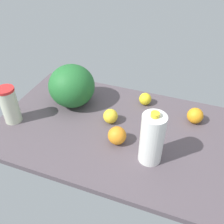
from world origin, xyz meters
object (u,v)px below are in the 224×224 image
object	(u,v)px
milk_jug	(152,139)
tumbler_cup	(10,105)
lemon_near_front	(110,116)
orange_by_jug	(195,116)
watermelon	(72,86)
orange_loose	(117,135)
lemon_far_back	(145,99)

from	to	relation	value
milk_jug	tumbler_cup	size ratio (longest dim) A/B	1.31
lemon_near_front	orange_by_jug	bearing A→B (deg)	20.34
watermelon	tumbler_cup	world-z (taller)	watermelon
watermelon	lemon_near_front	distance (cm)	28.50
lemon_near_front	orange_loose	size ratio (longest dim) A/B	0.87
tumbler_cup	lemon_far_back	world-z (taller)	tumbler_cup
orange_by_jug	lemon_near_front	xyz separation A→B (cm)	(-41.55, -15.40, -0.32)
milk_jug	orange_by_jug	xyz separation A→B (cm)	(16.15, 33.22, -8.21)
tumbler_cup	orange_by_jug	xyz separation A→B (cm)	(90.62, 32.04, -5.91)
milk_jug	lemon_near_front	world-z (taller)	milk_jug
milk_jug	lemon_far_back	xyz separation A→B (cm)	(-12.33, 39.82, -8.86)
milk_jug	lemon_far_back	world-z (taller)	milk_jug
watermelon	lemon_far_back	bearing A→B (deg)	19.38
milk_jug	orange_by_jug	world-z (taller)	milk_jug
lemon_near_front	orange_loose	bearing A→B (deg)	-57.80
lemon_near_front	lemon_far_back	bearing A→B (deg)	59.27
orange_loose	lemon_near_front	bearing A→B (deg)	122.20
milk_jug	tumbler_cup	distance (cm)	74.52
tumbler_cup	lemon_near_front	world-z (taller)	tumbler_cup
lemon_near_front	orange_loose	xyz separation A→B (cm)	(8.28, -13.15, 0.57)
milk_jug	orange_by_jug	size ratio (longest dim) A/B	3.15
milk_jug	watermelon	size ratio (longest dim) A/B	1.03
watermelon	orange_by_jug	size ratio (longest dim) A/B	3.07
tumbler_cup	orange_loose	world-z (taller)	tumbler_cup
lemon_far_back	watermelon	bearing A→B (deg)	-160.62
tumbler_cup	orange_by_jug	world-z (taller)	tumbler_cup
orange_by_jug	lemon_far_back	size ratio (longest dim) A/B	1.19
orange_by_jug	tumbler_cup	bearing A→B (deg)	-160.53
watermelon	tumbler_cup	xyz separation A→B (cm)	(-23.00, -24.88, -1.81)
tumbler_cup	lemon_near_front	xyz separation A→B (cm)	(49.07, 16.64, -6.23)
watermelon	lemon_near_front	xyz separation A→B (cm)	(26.07, -8.23, -8.04)
lemon_far_back	milk_jug	bearing A→B (deg)	-72.80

